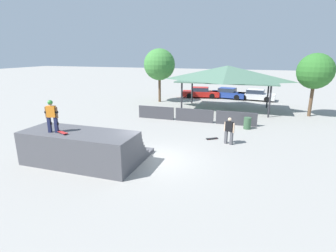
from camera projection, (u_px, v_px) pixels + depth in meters
ground_plane at (156, 160)px, 13.63m from camera, size 160.00×160.00×0.00m
quarter_pipe_ramp at (83, 148)px, 13.21m from camera, size 5.74×3.82×1.67m
skater_on_deck at (52, 114)px, 12.41m from camera, size 0.68×0.32×1.58m
skateboard_on_deck at (62, 132)px, 12.45m from camera, size 0.86×0.53×0.09m
bystander_walking at (229, 129)px, 15.77m from camera, size 0.66×0.36×1.66m
skateboard_on_ground at (212, 138)px, 16.87m from camera, size 0.77×0.63×0.09m
barrier_fence at (194, 115)px, 21.05m from camera, size 9.66×0.12×1.05m
pavilion_shelter at (227, 74)px, 24.82m from camera, size 9.13×5.03×4.23m
tree_beside_pavilion at (159, 65)px, 28.77m from camera, size 3.43×3.43×5.85m
tree_far_back at (315, 71)px, 22.02m from camera, size 2.98×2.98×5.38m
trash_bin at (247, 123)px, 19.09m from camera, size 0.52×0.52×0.85m
parked_car_red at (201, 93)px, 32.50m from camera, size 4.70×2.44×1.27m
parked_car_blue at (228, 93)px, 31.87m from camera, size 4.46×2.42×1.27m
parked_car_white at (256, 95)px, 30.62m from camera, size 4.35×2.21×1.27m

